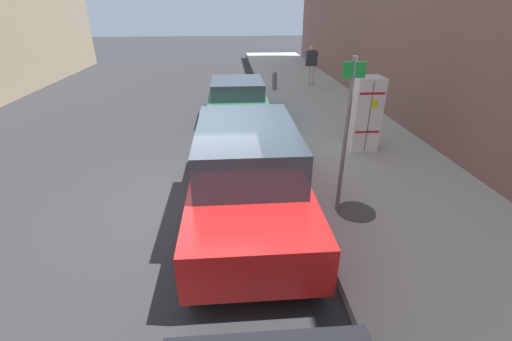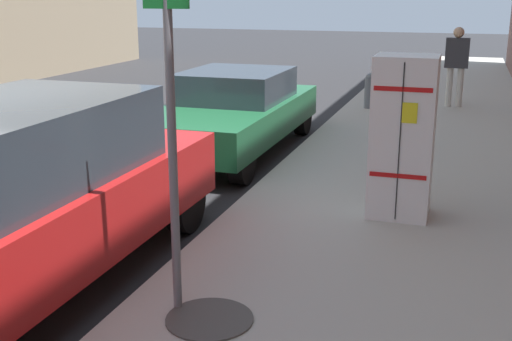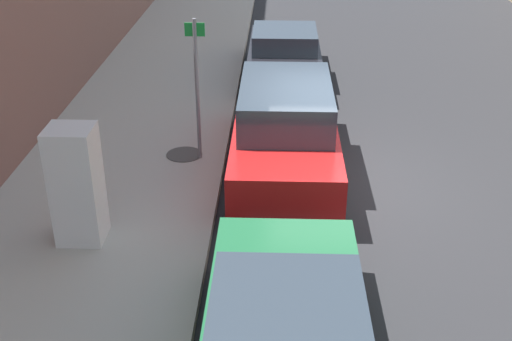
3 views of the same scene
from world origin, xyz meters
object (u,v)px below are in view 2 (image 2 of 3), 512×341
at_px(parked_sedan_green, 233,111).
at_px(parked_suv_red, 17,196).
at_px(fire_hydrant, 369,90).
at_px(street_sign_post, 171,128).
at_px(pedestrian_walking_far, 457,61).
at_px(discarded_refrigerator, 403,137).

bearing_deg(parked_sedan_green, parked_suv_red, 90.00).
xyz_separation_m(fire_hydrant, parked_sedan_green, (1.73, 4.08, 0.15)).
bearing_deg(parked_suv_red, street_sign_post, 173.25).
distance_m(street_sign_post, fire_hydrant, 9.93).
bearing_deg(parked_sedan_green, pedestrian_walking_far, -125.70).
xyz_separation_m(fire_hydrant, parked_suv_red, (1.73, 9.67, 0.35)).
xyz_separation_m(street_sign_post, parked_sedan_green, (1.64, -5.79, -0.96)).
relative_size(street_sign_post, pedestrian_walking_far, 1.54).
xyz_separation_m(street_sign_post, fire_hydrant, (-0.09, -9.87, -1.11)).
bearing_deg(fire_hydrant, parked_sedan_green, 67.05).
bearing_deg(parked_suv_red, fire_hydrant, -100.12).
bearing_deg(pedestrian_walking_far, parked_suv_red, -7.12).
relative_size(discarded_refrigerator, fire_hydrant, 2.38).
relative_size(discarded_refrigerator, parked_sedan_green, 0.39).
bearing_deg(parked_suv_red, parked_sedan_green, -90.00).
relative_size(parked_sedan_green, parked_suv_red, 0.97).
bearing_deg(pedestrian_walking_far, parked_sedan_green, -24.31).
height_order(pedestrian_walking_far, parked_sedan_green, pedestrian_walking_far).
relative_size(discarded_refrigerator, parked_suv_red, 0.38).
height_order(discarded_refrigerator, pedestrian_walking_far, discarded_refrigerator).
distance_m(fire_hydrant, parked_suv_red, 9.83).
bearing_deg(fire_hydrant, discarded_refrigerator, 101.22).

